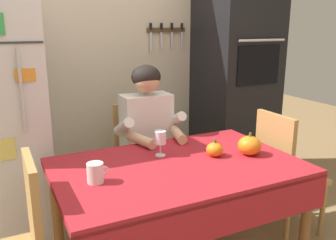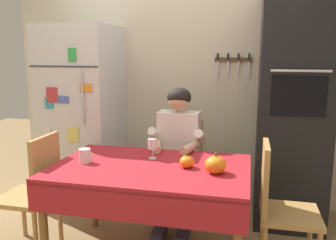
# 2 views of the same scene
# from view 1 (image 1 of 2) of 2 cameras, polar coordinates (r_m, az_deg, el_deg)

# --- Properties ---
(back_wall_assembly) EXTENTS (3.70, 0.13, 2.60)m
(back_wall_assembly) POSITION_cam_1_polar(r_m,az_deg,el_deg) (3.12, -8.42, 10.70)
(back_wall_assembly) COLOR beige
(back_wall_assembly) RESTS_ON ground
(wall_oven) EXTENTS (0.60, 0.64, 2.10)m
(wall_oven) POSITION_cam_1_polar(r_m,az_deg,el_deg) (3.30, 10.60, 6.45)
(wall_oven) COLOR black
(wall_oven) RESTS_ON ground
(dining_table) EXTENTS (1.40, 0.90, 0.74)m
(dining_table) POSITION_cam_1_polar(r_m,az_deg,el_deg) (2.10, 1.82, -9.30)
(dining_table) COLOR brown
(dining_table) RESTS_ON ground
(chair_behind_person) EXTENTS (0.40, 0.40, 0.93)m
(chair_behind_person) POSITION_cam_1_polar(r_m,az_deg,el_deg) (2.85, -4.30, -5.82)
(chair_behind_person) COLOR tan
(chair_behind_person) RESTS_ON ground
(seated_person) EXTENTS (0.47, 0.55, 1.25)m
(seated_person) POSITION_cam_1_polar(r_m,az_deg,el_deg) (2.62, -2.85, -2.50)
(seated_person) COLOR #38384C
(seated_person) RESTS_ON ground
(chair_right_side) EXTENTS (0.40, 0.40, 0.93)m
(chair_right_side) POSITION_cam_1_polar(r_m,az_deg,el_deg) (2.74, 17.79, -7.45)
(chair_right_side) COLOR tan
(chair_right_side) RESTS_ON ground
(coffee_mug) EXTENTS (0.11, 0.09, 0.10)m
(coffee_mug) POSITION_cam_1_polar(r_m,az_deg,el_deg) (1.87, -11.42, -8.20)
(coffee_mug) COLOR white
(coffee_mug) RESTS_ON dining_table
(wine_glass) EXTENTS (0.07, 0.07, 0.16)m
(wine_glass) POSITION_cam_1_polar(r_m,az_deg,el_deg) (2.18, -1.24, -2.96)
(wine_glass) COLOR white
(wine_glass) RESTS_ON dining_table
(pumpkin_large) EXTENTS (0.14, 0.14, 0.14)m
(pumpkin_large) POSITION_cam_1_polar(r_m,az_deg,el_deg) (2.27, 12.81, -3.95)
(pumpkin_large) COLOR orange
(pumpkin_large) RESTS_ON dining_table
(pumpkin_medium) EXTENTS (0.10, 0.10, 0.11)m
(pumpkin_medium) POSITION_cam_1_polar(r_m,az_deg,el_deg) (2.21, 7.43, -4.64)
(pumpkin_medium) COLOR orange
(pumpkin_medium) RESTS_ON dining_table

